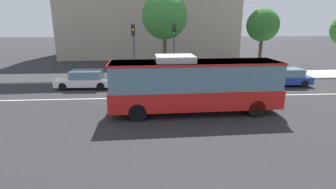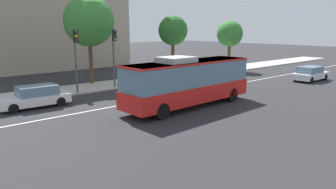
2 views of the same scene
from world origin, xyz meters
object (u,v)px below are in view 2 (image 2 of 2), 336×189
Objects in this scene: sedan_white at (35,97)px; sedan_blue at (207,74)px; street_tree_kerbside_left at (89,22)px; street_tree_kerbside_right at (173,31)px; traffic_light_near_corner at (114,48)px; transit_bus at (189,80)px; sedan_white_ahead at (310,74)px; street_tree_kerbside_centre at (230,34)px; traffic_light_mid_block at (76,50)px.

sedan_blue is at bearing -179.39° from sedan_white.
street_tree_kerbside_right is at bearing -1.91° from street_tree_kerbside_left.
traffic_light_near_corner is (-9.26, 2.53, 2.84)m from sedan_blue.
transit_bus is 16.96m from sedan_white_ahead.
sedan_white is at bearing -172.41° from street_tree_kerbside_centre.
traffic_light_near_corner is 17.23m from street_tree_kerbside_centre.
sedan_white_ahead is at bearing -56.49° from street_tree_kerbside_right.
transit_bus is 1.94× the size of traffic_light_mid_block.
sedan_white_ahead is 22.43m from street_tree_kerbside_left.
street_tree_kerbside_centre is at bearing 94.44° from traffic_light_mid_block.
sedan_white_ahead is 19.84m from traffic_light_near_corner.
traffic_light_mid_block reaches higher than transit_bus.
traffic_light_mid_block is (-3.61, -0.25, 0.00)m from traffic_light_near_corner.
street_tree_kerbside_left is (-1.04, 11.98, 4.03)m from transit_bus.
sedan_white_ahead is 11.05m from street_tree_kerbside_centre.
street_tree_kerbside_left is at bearing -140.68° from sedan_white.
sedan_white_ahead is at bearing 67.41° from traffic_light_mid_block.
sedan_blue is 1.00× the size of sedan_white_ahead.
sedan_white_ahead is (16.92, -0.44, -1.09)m from transit_bus.
street_tree_kerbside_right is (-7.87, 1.72, 0.42)m from street_tree_kerbside_centre.
street_tree_kerbside_right reaches higher than sedan_white_ahead.
street_tree_kerbside_left reaches higher than sedan_white_ahead.
sedan_white_ahead is at bearing 141.51° from sedan_blue.
sedan_white is 18.12m from street_tree_kerbside_right.
sedan_white is 1.00× the size of sedan_blue.
traffic_light_near_corner reaches higher than sedan_white.
transit_bus is at bearing -85.02° from street_tree_kerbside_left.
transit_bus reaches higher than sedan_white.
transit_bus reaches higher than sedan_blue.
street_tree_kerbside_left reaches higher than sedan_blue.
street_tree_kerbside_right is at bearing 111.25° from traffic_light_near_corner.
sedan_white is 10.15m from street_tree_kerbside_left.
street_tree_kerbside_centre is (20.78, 1.33, 0.97)m from traffic_light_mid_block.
transit_bus is at bearing 6.95° from traffic_light_near_corner.
traffic_light_mid_block is (-4.00, 8.59, 1.75)m from transit_bus.
traffic_light_mid_block is at bearing -131.12° from street_tree_kerbside_left.
sedan_blue is at bearing 80.75° from traffic_light_mid_block.
traffic_light_near_corner and traffic_light_mid_block have the same top height.
transit_bus is 1.52× the size of street_tree_kerbside_right.
sedan_white is at bearing 0.53° from sedan_blue.
sedan_white is 8.41m from traffic_light_near_corner.
street_tree_kerbside_centre is at bearing -12.34° from street_tree_kerbside_right.
sedan_white_ahead is 0.56× the size of street_tree_kerbside_left.
street_tree_kerbside_left is (-9.92, 5.66, 5.12)m from sedan_blue.
sedan_white and sedan_blue have the same top height.
street_tree_kerbside_right is at bearing -88.76° from sedan_blue.
traffic_light_mid_block is 13.34m from street_tree_kerbside_right.
transit_bus is 9.64m from traffic_light_mid_block.
street_tree_kerbside_centre is (17.17, 1.08, 0.97)m from traffic_light_near_corner.
street_tree_kerbside_left reaches higher than transit_bus.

